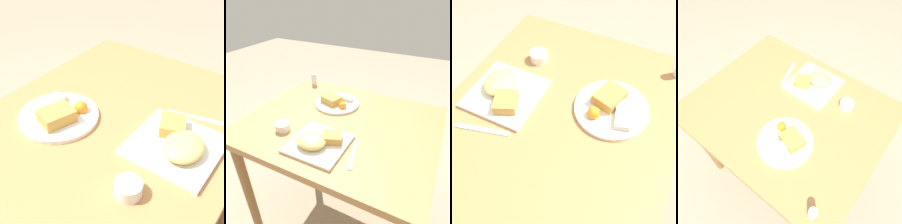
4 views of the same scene
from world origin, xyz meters
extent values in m
cube|color=#B27A47|center=(0.00, 0.00, 0.74)|extent=(0.96, 0.79, 0.04)
cylinder|color=olive|center=(0.42, 0.34, 0.36)|extent=(0.05, 0.05, 0.72)
cube|color=white|center=(-0.01, -0.21, 0.77)|extent=(0.24, 0.24, 0.01)
ellipsoid|color=#EFCC6B|center=(-0.02, -0.24, 0.80)|extent=(0.13, 0.11, 0.04)
cube|color=gold|center=(0.04, -0.17, 0.79)|extent=(0.11, 0.10, 0.04)
cylinder|color=white|center=(-0.10, 0.15, 0.77)|extent=(0.26, 0.26, 0.01)
cube|color=gold|center=(-0.13, 0.14, 0.79)|extent=(0.12, 0.11, 0.04)
cube|color=beige|center=(-0.08, 0.20, 0.78)|extent=(0.12, 0.08, 0.02)
sphere|color=orange|center=(-0.05, 0.11, 0.79)|extent=(0.04, 0.04, 0.04)
cylinder|color=white|center=(-0.22, -0.19, 0.78)|extent=(0.07, 0.07, 0.04)
cylinder|color=#D1B775|center=(-0.22, -0.19, 0.80)|extent=(0.06, 0.06, 0.00)
cube|color=silver|center=(0.16, -0.20, 0.76)|extent=(0.06, 0.18, 0.00)
camera|label=1|loc=(-0.64, -0.45, 1.38)|focal=50.00mm
camera|label=2|loc=(0.41, -0.84, 1.38)|focal=35.00mm
camera|label=3|loc=(0.46, 0.24, 1.48)|focal=42.00mm
camera|label=4|loc=(-0.40, 0.49, 1.66)|focal=35.00mm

